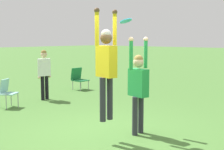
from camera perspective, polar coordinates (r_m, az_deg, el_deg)
ground_plane at (r=6.93m, az=-0.82°, el=-10.66°), size 120.00×120.00×0.00m
person_jumping at (r=6.11m, az=-1.07°, el=2.43°), size 0.61×0.49×2.20m
person_defending at (r=6.69m, az=4.82°, el=-1.52°), size 0.62×0.50×2.10m
frisbee at (r=6.57m, az=2.55°, el=9.85°), size 0.26×0.25×0.10m
camping_chair_0 at (r=12.67m, az=-6.13°, el=-0.45°), size 0.53×0.57×0.88m
camping_chair_2 at (r=9.90m, az=-18.69°, el=-2.71°), size 0.63×0.70×0.85m
person_spectator_far at (r=10.69m, az=-12.28°, el=0.86°), size 0.53×0.30×1.68m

